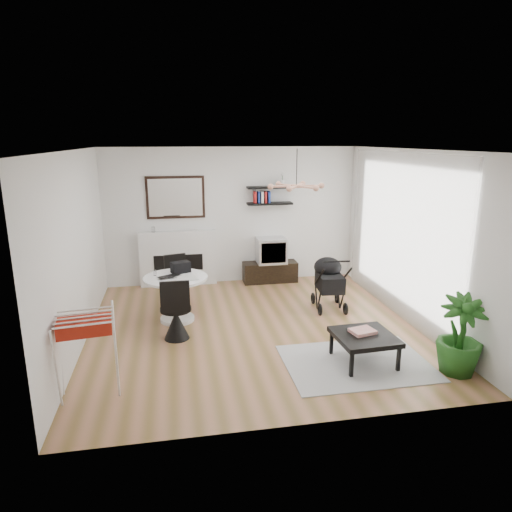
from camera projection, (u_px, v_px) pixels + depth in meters
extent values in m
plane|color=brown|center=(255.00, 328.00, 7.06)|extent=(5.00, 5.00, 0.00)
plane|color=white|center=(255.00, 150.00, 6.38)|extent=(5.00, 5.00, 0.00)
plane|color=white|center=(232.00, 216.00, 9.10)|extent=(5.00, 0.00, 5.00)
plane|color=white|center=(76.00, 251.00, 6.28)|extent=(0.00, 5.00, 5.00)
plane|color=white|center=(411.00, 237.00, 7.16)|extent=(0.00, 5.00, 5.00)
cube|color=white|center=(399.00, 235.00, 7.33)|extent=(0.04, 3.60, 2.60)
cube|color=white|center=(178.00, 258.00, 9.03)|extent=(1.50, 0.15, 1.10)
cube|color=black|center=(178.00, 262.00, 8.99)|extent=(0.95, 0.06, 0.32)
cube|color=black|center=(176.00, 197.00, 8.79)|extent=(1.12, 0.03, 0.82)
cube|color=white|center=(176.00, 198.00, 8.77)|extent=(1.02, 0.01, 0.72)
cube|color=black|center=(270.00, 204.00, 9.04)|extent=(0.90, 0.25, 0.04)
cube|color=black|center=(270.00, 187.00, 8.96)|extent=(0.90, 0.25, 0.04)
cube|color=black|center=(270.00, 272.00, 9.32)|extent=(1.09, 0.38, 0.41)
cube|color=silver|center=(271.00, 250.00, 9.21)|extent=(0.58, 0.51, 0.51)
cube|color=black|center=(274.00, 253.00, 8.97)|extent=(0.50, 0.01, 0.41)
cylinder|color=white|center=(177.00, 319.00, 7.36)|extent=(0.54, 0.54, 0.06)
cylinder|color=white|center=(177.00, 298.00, 7.28)|extent=(0.14, 0.14, 0.64)
cylinder|color=white|center=(176.00, 278.00, 7.19)|extent=(1.01, 1.01, 0.04)
imported|color=black|center=(170.00, 277.00, 7.10)|extent=(0.43, 0.38, 0.03)
cube|color=black|center=(181.00, 267.00, 7.40)|extent=(0.34, 0.27, 0.18)
cube|color=white|center=(186.00, 278.00, 7.10)|extent=(0.38, 0.33, 0.01)
cylinder|color=white|center=(155.00, 273.00, 7.25)|extent=(0.05, 0.05, 0.09)
cylinder|color=black|center=(179.00, 282.00, 7.92)|extent=(0.42, 0.42, 0.05)
cone|color=black|center=(179.00, 295.00, 7.97)|extent=(0.35, 0.35, 0.40)
cube|color=black|center=(175.00, 266.00, 8.02)|extent=(0.38, 0.14, 0.43)
cylinder|color=black|center=(176.00, 309.00, 6.60)|extent=(0.45, 0.45, 0.05)
cone|color=black|center=(176.00, 325.00, 6.66)|extent=(0.37, 0.37, 0.43)
cube|color=black|center=(175.00, 297.00, 6.34)|extent=(0.41, 0.04, 0.46)
cube|color=maroon|center=(85.00, 324.00, 5.01)|extent=(0.61, 0.40, 0.15)
cube|color=black|center=(330.00, 282.00, 7.78)|extent=(0.45, 0.63, 0.28)
ellipsoid|color=black|center=(328.00, 267.00, 7.89)|extent=(0.48, 0.48, 0.34)
cylinder|color=black|center=(337.00, 261.00, 7.30)|extent=(0.44, 0.07, 0.03)
torus|color=black|center=(313.00, 298.00, 8.12)|extent=(0.07, 0.21, 0.21)
torus|color=black|center=(337.00, 298.00, 8.16)|extent=(0.07, 0.21, 0.21)
torus|color=black|center=(320.00, 310.00, 7.59)|extent=(0.07, 0.21, 0.21)
torus|color=black|center=(346.00, 309.00, 7.62)|extent=(0.07, 0.21, 0.21)
cube|color=#A2A2A2|center=(356.00, 363.00, 5.96)|extent=(1.86, 1.35, 0.01)
cube|color=black|center=(365.00, 337.00, 5.90)|extent=(0.78, 0.78, 0.06)
cube|color=black|center=(352.00, 365.00, 5.57)|extent=(0.04, 0.04, 0.32)
cube|color=black|center=(399.00, 359.00, 5.72)|extent=(0.04, 0.04, 0.32)
cube|color=black|center=(331.00, 343.00, 6.17)|extent=(0.04, 0.04, 0.32)
cube|color=black|center=(374.00, 338.00, 6.32)|extent=(0.04, 0.04, 0.32)
cube|color=#DB4436|center=(363.00, 331.00, 5.94)|extent=(0.35, 0.30, 0.04)
imported|color=#1E5217|center=(460.00, 335.00, 5.61)|extent=(0.68, 0.68, 1.01)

